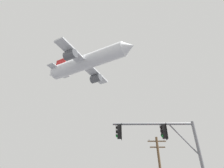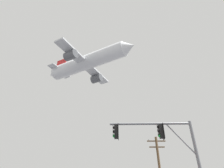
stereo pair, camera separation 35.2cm
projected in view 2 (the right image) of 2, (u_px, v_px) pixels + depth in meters
The scene contains 2 objects.
signal_pole_near at pixel (165, 145), 12.00m from camera, with size 5.50×0.50×6.30m.
airplane at pixel (87, 62), 48.52m from camera, with size 24.35×18.80×7.08m.
Camera 2 is at (1.28, -4.57, 1.66)m, focal length 30.38 mm.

